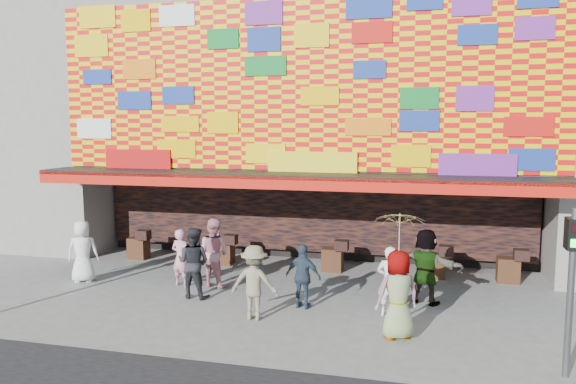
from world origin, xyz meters
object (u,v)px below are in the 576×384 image
(ped_i, at_px, (214,252))
(ped_c, at_px, (193,263))
(ped_e, at_px, (303,276))
(ped_g, at_px, (398,295))
(ped_a, at_px, (83,251))
(signal_right, at_px, (572,274))
(ped_h, at_px, (390,281))
(parasol, at_px, (399,236))
(ped_b, at_px, (181,257))
(ped_f, at_px, (426,266))
(ped_d, at_px, (254,282))

(ped_i, bearing_deg, ped_c, 99.25)
(ped_e, distance_m, ped_g, 2.71)
(ped_a, height_order, ped_e, ped_a)
(signal_right, xyz_separation_m, ped_h, (-3.25, 2.45, -1.04))
(signal_right, xyz_separation_m, parasol, (-2.99, 1.10, 0.31))
(ped_a, bearing_deg, signal_right, 143.60)
(signal_right, bearing_deg, ped_i, 155.23)
(ped_c, xyz_separation_m, ped_h, (4.97, -0.20, -0.09))
(ped_b, xyz_separation_m, ped_h, (5.73, -1.08, 0.03))
(ped_c, height_order, parasol, parasol)
(ped_c, bearing_deg, ped_h, -176.61)
(ped_g, bearing_deg, ped_a, -40.30)
(ped_c, distance_m, ped_g, 5.46)
(parasol, bearing_deg, ped_f, 77.81)
(ped_a, distance_m, ped_e, 6.56)
(ped_b, bearing_deg, ped_f, -167.39)
(ped_a, distance_m, parasol, 9.18)
(ped_b, height_order, ped_g, ped_g)
(ped_a, distance_m, ped_f, 9.38)
(ped_a, xyz_separation_m, ped_c, (3.61, -0.57, 0.04))
(signal_right, height_order, ped_e, signal_right)
(ped_f, xyz_separation_m, ped_g, (-0.54, -2.50, -0.01))
(ped_b, relative_size, ped_c, 0.87)
(ped_b, xyz_separation_m, ped_d, (2.76, -2.04, 0.06))
(ped_c, bearing_deg, ped_e, -177.35)
(ped_f, bearing_deg, ped_g, 96.15)
(ped_i, bearing_deg, ped_h, -178.61)
(ped_b, relative_size, parasol, 0.84)
(ped_h, bearing_deg, ped_b, -5.09)
(ped_h, relative_size, ped_i, 0.87)
(ped_b, height_order, ped_i, ped_i)
(ped_g, height_order, ped_i, ped_i)
(ped_g, bearing_deg, ped_h, -105.95)
(ped_f, height_order, ped_h, ped_f)
(ped_a, xyz_separation_m, ped_f, (9.38, 0.37, 0.07))
(ped_g, bearing_deg, signal_right, 133.06)
(ped_h, height_order, parasol, parasol)
(ped_a, relative_size, ped_h, 1.07)
(ped_b, distance_m, ped_f, 6.53)
(ped_e, bearing_deg, signal_right, 168.66)
(ped_f, bearing_deg, parasol, 96.15)
(ped_e, height_order, ped_i, ped_i)
(ped_c, bearing_deg, signal_right, 167.83)
(ped_e, bearing_deg, ped_d, 61.74)
(ped_c, xyz_separation_m, ped_e, (2.92, -0.16, -0.13))
(ped_i, relative_size, parasol, 0.99)
(signal_right, relative_size, ped_g, 1.61)
(ped_b, xyz_separation_m, parasol, (5.99, -2.43, 1.38))
(ped_g, xyz_separation_m, parasol, (0.00, 0.00, 1.24))
(ped_a, bearing_deg, ped_g, 145.33)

